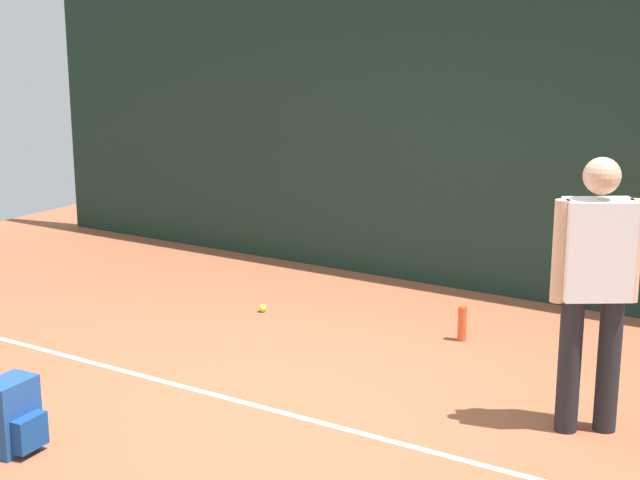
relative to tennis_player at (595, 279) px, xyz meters
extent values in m
plane|color=#9E5638|center=(-1.84, -0.54, -0.97)|extent=(12.00, 12.00, 0.00)
cube|color=#192D23|center=(-1.84, 2.46, 0.41)|extent=(10.00, 0.10, 2.76)
cube|color=white|center=(-1.84, -0.78, -0.96)|extent=(9.00, 0.05, 0.00)
cylinder|color=black|center=(0.10, 0.07, -0.54)|extent=(0.14, 0.14, 0.85)
cylinder|color=black|center=(-0.10, -0.07, -0.54)|extent=(0.14, 0.14, 0.85)
cube|color=white|center=(0.00, 0.00, 0.18)|extent=(0.45, 0.40, 0.60)
sphere|color=#D8A884|center=(0.00, 0.00, 0.62)|extent=(0.22, 0.22, 0.22)
cylinder|color=#D8A884|center=(0.18, 0.12, 0.17)|extent=(0.09, 0.09, 0.62)
cylinder|color=#D8A884|center=(-0.18, -0.12, 0.17)|extent=(0.09, 0.09, 0.62)
cube|color=#1E478C|center=(-2.77, -2.06, -0.75)|extent=(0.22, 0.31, 0.44)
cube|color=navy|center=(-2.63, -2.05, -0.83)|extent=(0.10, 0.23, 0.20)
sphere|color=#CCE033|center=(-0.40, 2.00, -0.93)|extent=(0.07, 0.07, 0.07)
sphere|color=#CCE033|center=(-3.06, 0.87, -0.93)|extent=(0.07, 0.07, 0.07)
cylinder|color=#D84C26|center=(-1.32, 1.11, -0.83)|extent=(0.07, 0.07, 0.27)
camera|label=1|loc=(1.56, -5.56, 1.58)|focal=54.40mm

